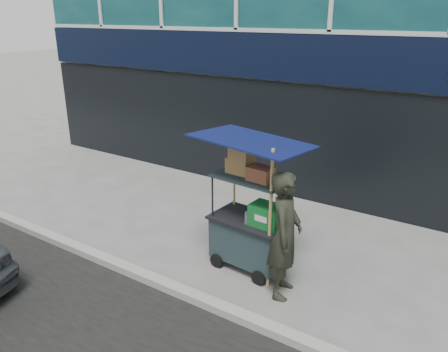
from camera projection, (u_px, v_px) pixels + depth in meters
The scene contains 4 objects.
ground at pixel (210, 296), 6.11m from camera, with size 80.00×80.00×0.00m, color slate.
curb at pixel (201, 300), 5.94m from camera, with size 80.00×0.18×0.12m, color #96978E.
vendor_cart at pixel (251, 224), 6.58m from camera, with size 1.65×1.22×2.13m.
vendor_man at pixel (285, 235), 5.89m from camera, with size 0.66×0.44×1.82m, color black.
Camera 1 is at (2.98, -4.19, 3.72)m, focal length 35.00 mm.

